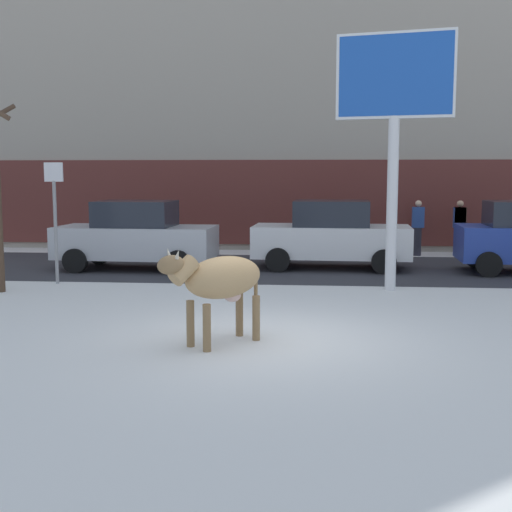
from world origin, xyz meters
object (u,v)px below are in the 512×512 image
(pedestrian_near_billboard, at_px, (459,228))
(pedestrian_by_cars, at_px, (418,228))
(cow_tan, at_px, (220,280))
(pedestrian_far_left, at_px, (459,228))
(car_white_sedan, at_px, (331,235))
(billboard, at_px, (395,91))
(street_sign, at_px, (55,212))
(car_silver_sedan, at_px, (136,236))

(pedestrian_near_billboard, bearing_deg, pedestrian_by_cars, 180.00)
(cow_tan, height_order, pedestrian_far_left, pedestrian_far_left)
(car_white_sedan, height_order, pedestrian_by_cars, car_white_sedan)
(cow_tan, xyz_separation_m, billboard, (3.08, 5.05, 3.32))
(street_sign, bearing_deg, pedestrian_near_billboard, 30.73)
(cow_tan, height_order, car_white_sedan, car_white_sedan)
(street_sign, bearing_deg, cow_tan, -48.60)
(car_silver_sedan, distance_m, car_white_sedan, 5.26)
(cow_tan, xyz_separation_m, pedestrian_near_billboard, (5.85, 11.45, -0.11))
(car_silver_sedan, height_order, car_white_sedan, same)
(car_white_sedan, relative_size, pedestrian_far_left, 2.47)
(car_white_sedan, relative_size, street_sign, 1.51)
(pedestrian_by_cars, height_order, pedestrian_far_left, same)
(pedestrian_far_left, xyz_separation_m, street_sign, (-10.47, -6.22, 0.79))
(car_silver_sedan, xyz_separation_m, pedestrian_far_left, (9.24, 3.74, -0.03))
(pedestrian_far_left, bearing_deg, pedestrian_near_billboard, 180.00)
(billboard, bearing_deg, pedestrian_far_left, 66.49)
(pedestrian_near_billboard, xyz_separation_m, street_sign, (-10.46, -6.22, 0.79))
(billboard, relative_size, car_white_sedan, 1.30)
(pedestrian_near_billboard, xyz_separation_m, pedestrian_far_left, (0.01, 0.00, 0.00))
(billboard, bearing_deg, pedestrian_by_cars, 76.72)
(car_silver_sedan, height_order, pedestrian_far_left, car_silver_sedan)
(cow_tan, height_order, car_silver_sedan, car_silver_sedan)
(billboard, xyz_separation_m, car_white_sedan, (-1.24, 3.30, -3.41))
(cow_tan, relative_size, car_white_sedan, 0.40)
(cow_tan, bearing_deg, pedestrian_by_cars, 68.17)
(cow_tan, relative_size, street_sign, 0.60)
(pedestrian_by_cars, xyz_separation_m, pedestrian_far_left, (1.27, 0.00, 0.00))
(cow_tan, xyz_separation_m, pedestrian_by_cars, (4.59, 11.45, -0.11))
(car_white_sedan, bearing_deg, pedestrian_far_left, 37.57)
(billboard, distance_m, pedestrian_far_left, 7.77)
(billboard, height_order, pedestrian_far_left, billboard)
(car_white_sedan, xyz_separation_m, pedestrian_by_cars, (2.75, 3.10, -0.03))
(pedestrian_far_left, bearing_deg, car_white_sedan, -142.43)
(pedestrian_by_cars, relative_size, pedestrian_far_left, 1.00)
(billboard, bearing_deg, car_silver_sedan, 157.65)
(pedestrian_by_cars, xyz_separation_m, street_sign, (-9.20, -6.22, 0.79))
(car_silver_sedan, bearing_deg, cow_tan, -66.31)
(cow_tan, bearing_deg, pedestrian_far_left, 62.89)
(billboard, bearing_deg, street_sign, 178.69)
(car_white_sedan, xyz_separation_m, pedestrian_far_left, (4.02, 3.10, -0.03))
(pedestrian_far_left, bearing_deg, street_sign, -149.29)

